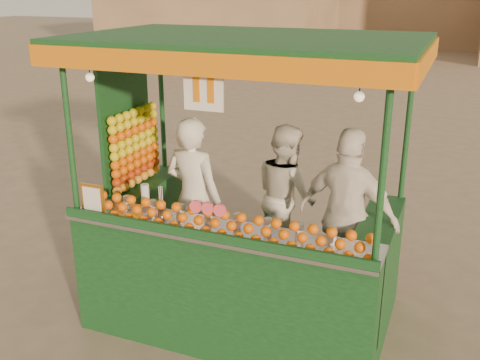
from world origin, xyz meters
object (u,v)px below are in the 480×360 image
at_px(vendor_left, 194,198).
at_px(vendor_middle, 286,195).
at_px(vendor_right, 348,217).
at_px(juice_cart, 233,237).

distance_m(vendor_left, vendor_middle, 1.02).
bearing_deg(vendor_right, vendor_left, 16.85).
bearing_deg(vendor_middle, juice_cart, 119.38).
distance_m(juice_cart, vendor_right, 1.14).
distance_m(juice_cart, vendor_middle, 0.88).
height_order(juice_cart, vendor_left, juice_cart).
height_order(vendor_left, vendor_middle, vendor_left).
distance_m(vendor_left, vendor_right, 1.60).
relative_size(vendor_left, vendor_middle, 1.09).
relative_size(juice_cart, vendor_middle, 1.99).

